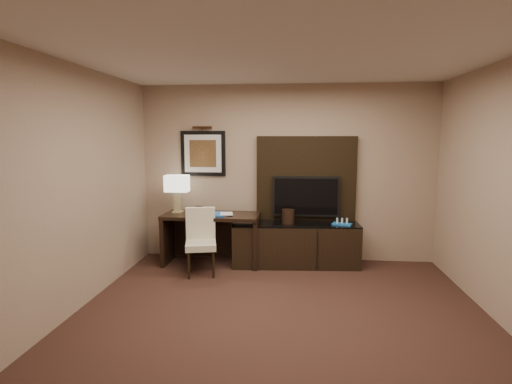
# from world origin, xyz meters

# --- Properties ---
(floor) EXTENTS (4.50, 5.00, 0.01)m
(floor) POSITION_xyz_m (0.00, 0.00, -0.01)
(floor) COLOR #321C16
(floor) RESTS_ON ground
(ceiling) EXTENTS (4.50, 5.00, 0.01)m
(ceiling) POSITION_xyz_m (0.00, 0.00, 2.70)
(ceiling) COLOR silver
(ceiling) RESTS_ON wall_back
(wall_back) EXTENTS (4.50, 0.01, 2.70)m
(wall_back) POSITION_xyz_m (0.00, 2.50, 1.35)
(wall_back) COLOR #9D826A
(wall_back) RESTS_ON floor
(wall_front) EXTENTS (4.50, 0.01, 2.70)m
(wall_front) POSITION_xyz_m (0.00, -2.50, 1.35)
(wall_front) COLOR #9D826A
(wall_front) RESTS_ON floor
(wall_left) EXTENTS (0.01, 5.00, 2.70)m
(wall_left) POSITION_xyz_m (-2.25, 0.00, 1.35)
(wall_left) COLOR #9D826A
(wall_left) RESTS_ON floor
(desk) EXTENTS (1.44, 0.64, 0.77)m
(desk) POSITION_xyz_m (-1.10, 2.10, 0.38)
(desk) COLOR black
(desk) RESTS_ON floor
(credenza) EXTENTS (1.89, 0.65, 0.64)m
(credenza) POSITION_xyz_m (0.15, 2.15, 0.32)
(credenza) COLOR black
(credenza) RESTS_ON floor
(tv_wall_panel) EXTENTS (1.50, 0.12, 1.30)m
(tv_wall_panel) POSITION_xyz_m (0.30, 2.44, 1.27)
(tv_wall_panel) COLOR black
(tv_wall_panel) RESTS_ON wall_back
(tv) EXTENTS (1.00, 0.08, 0.60)m
(tv) POSITION_xyz_m (0.30, 2.34, 1.02)
(tv) COLOR black
(tv) RESTS_ON tv_wall_panel
(artwork) EXTENTS (0.70, 0.04, 0.70)m
(artwork) POSITION_xyz_m (-1.30, 2.48, 1.65)
(artwork) COLOR black
(artwork) RESTS_ON wall_back
(picture_light) EXTENTS (0.04, 0.04, 0.30)m
(picture_light) POSITION_xyz_m (-1.30, 2.44, 2.05)
(picture_light) COLOR #3E2413
(picture_light) RESTS_ON wall_back
(desk_chair) EXTENTS (0.51, 0.56, 0.86)m
(desk_chair) POSITION_xyz_m (-1.15, 1.61, 0.43)
(desk_chair) COLOR beige
(desk_chair) RESTS_ON floor
(table_lamp) EXTENTS (0.36, 0.24, 0.54)m
(table_lamp) POSITION_xyz_m (-1.64, 2.18, 1.04)
(table_lamp) COLOR tan
(table_lamp) RESTS_ON desk
(desk_phone) EXTENTS (0.26, 0.24, 0.11)m
(desk_phone) POSITION_xyz_m (-1.34, 2.09, 0.82)
(desk_phone) COLOR black
(desk_phone) RESTS_ON desk
(blue_folder) EXTENTS (0.29, 0.36, 0.02)m
(blue_folder) POSITION_xyz_m (-1.00, 2.04, 0.78)
(blue_folder) COLOR #1B57B0
(blue_folder) RESTS_ON desk
(book) EXTENTS (0.18, 0.06, 0.25)m
(book) POSITION_xyz_m (-0.96, 2.04, 0.89)
(book) COLOR tan
(book) RESTS_ON desk
(ice_bucket) EXTENTS (0.20, 0.20, 0.21)m
(ice_bucket) POSITION_xyz_m (0.04, 2.14, 0.74)
(ice_bucket) COLOR black
(ice_bucket) RESTS_ON credenza
(minibar_tray) EXTENTS (0.31, 0.24, 0.10)m
(minibar_tray) POSITION_xyz_m (0.82, 2.12, 0.69)
(minibar_tray) COLOR blue
(minibar_tray) RESTS_ON credenza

